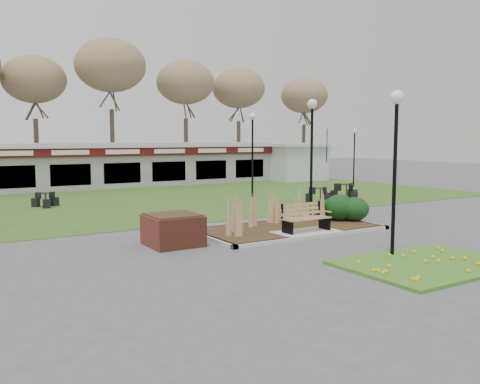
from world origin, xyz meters
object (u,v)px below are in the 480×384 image
brick_planter (173,230)px  service_hut (296,161)px  food_pavilion (115,165)px  bistro_set_b (46,202)px  bistro_set_c (346,195)px  lamp_post_near_left (396,137)px  patio_umbrella (327,161)px  lamp_post_near_right (312,131)px  park_bench (305,217)px  lamp_post_far_right (354,145)px  bistro_set_d (320,198)px  lamp_post_mid_right (253,136)px

brick_planter → service_hut: 24.71m
food_pavilion → bistro_set_b: 10.11m
bistro_set_c → lamp_post_near_left: bearing=-128.0°
brick_planter → service_hut: bearing=43.5°
lamp_post_near_left → service_hut: bearing=57.8°
brick_planter → bistro_set_b: 10.99m
bistro_set_b → patio_umbrella: (18.10, 1.12, 1.48)m
lamp_post_near_right → bistro_set_c: size_ratio=3.09×
bistro_set_b → service_hut: bearing=17.5°
park_bench → lamp_post_far_right: 17.83m
lamp_post_far_right → bistro_set_c: (-5.75, -5.38, -2.48)m
service_hut → bistro_set_d: size_ratio=3.22×
food_pavilion → bistro_set_d: 14.91m
park_bench → brick_planter: size_ratio=1.13×
bistro_set_b → patio_umbrella: bearing=3.5°
lamp_post_far_right → bistro_set_d: lamp_post_far_right is taller
park_bench → lamp_post_near_left: bearing=-90.3°
bistro_set_d → patio_umbrella: (6.25, 6.67, 1.45)m
service_hut → bistro_set_c: 13.04m
brick_planter → food_pavilion: bearing=76.9°
park_bench → lamp_post_near_left: lamp_post_near_left is taller
lamp_post_mid_right → patio_umbrella: (7.69, 2.74, -1.59)m
lamp_post_near_right → lamp_post_far_right: bearing=38.6°
food_pavilion → park_bench: bearing=-90.0°
bistro_set_c → park_bench: bearing=-141.4°
lamp_post_near_right → lamp_post_near_left: bearing=-112.2°
food_pavilion → lamp_post_near_right: lamp_post_near_right is taller
lamp_post_mid_right → bistro_set_c: size_ratio=2.96×
lamp_post_near_left → bistro_set_c: (7.71, 9.88, -2.93)m
lamp_post_near_left → bistro_set_c: bearing=52.0°
food_pavilion → bistro_set_c: 15.65m
lamp_post_near_left → bistro_set_d: size_ratio=3.24×
food_pavilion → patio_umbrella: bearing=-29.8°
brick_planter → patio_umbrella: size_ratio=0.55×
patio_umbrella → service_hut: bearing=74.9°
service_hut → patio_umbrella: size_ratio=1.62×
service_hut → patio_umbrella: bearing=-105.1°
service_hut → bistro_set_b: (-19.44, -6.12, -1.21)m
park_bench → food_pavilion: size_ratio=0.07×
lamp_post_near_left → lamp_post_mid_right: (4.48, 13.76, 0.09)m
food_pavilion → lamp_post_near_left: 23.53m
bistro_set_b → bistro_set_d: bistro_set_d is taller
brick_planter → patio_umbrella: 20.48m
service_hut → patio_umbrella: 5.19m
park_bench → bistro_set_d: park_bench is taller
brick_planter → lamp_post_near_right: size_ratio=0.32×
food_pavilion → service_hut: food_pavilion is taller
park_bench → bistro_set_c: size_ratio=1.11×
park_bench → food_pavilion: bearing=90.0°
park_bench → patio_umbrella: size_ratio=0.63×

